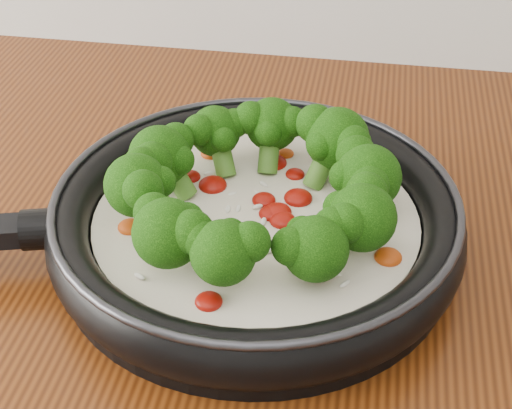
# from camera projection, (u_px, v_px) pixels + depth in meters

# --- Properties ---
(skillet) EXTENTS (0.59, 0.44, 0.10)m
(skillet) POSITION_uv_depth(u_px,v_px,m) (253.00, 215.00, 0.66)
(skillet) COLOR black
(skillet) RESTS_ON counter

